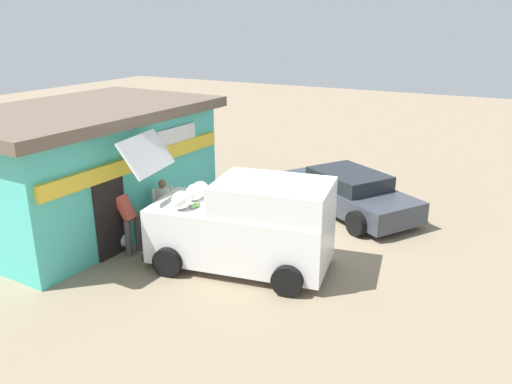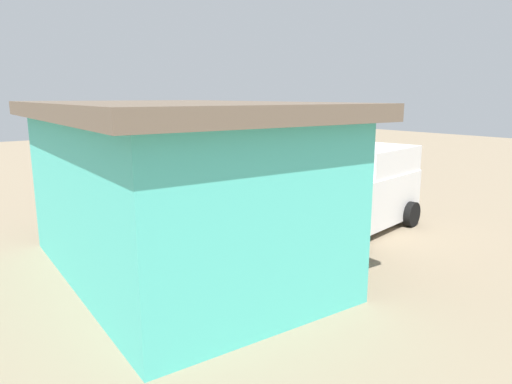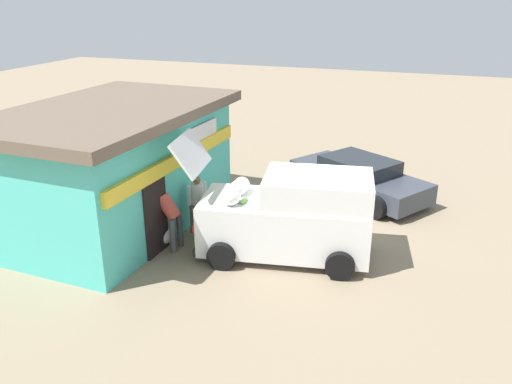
{
  "view_description": "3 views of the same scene",
  "coord_description": "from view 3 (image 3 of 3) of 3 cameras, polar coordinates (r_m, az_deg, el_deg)",
  "views": [
    {
      "loc": [
        -10.3,
        -4.89,
        5.3
      ],
      "look_at": [
        0.53,
        0.91,
        1.12
      ],
      "focal_mm": 35.42,
      "sensor_mm": 36.0,
      "label": 1
    },
    {
      "loc": [
        -8.83,
        9.12,
        3.34
      ],
      "look_at": [
        0.61,
        1.89,
        0.87
      ],
      "focal_mm": 32.5,
      "sensor_mm": 36.0,
      "label": 2
    },
    {
      "loc": [
        -12.14,
        -2.83,
        6.01
      ],
      "look_at": [
        0.06,
        1.54,
        0.95
      ],
      "focal_mm": 36.53,
      "sensor_mm": 36.0,
      "label": 3
    }
  ],
  "objects": [
    {
      "name": "unloaded_banana_pile",
      "position": [
        13.37,
        -10.65,
        -4.64
      ],
      "size": [
        0.8,
        0.85,
        0.51
      ],
      "color": "silver",
      "rests_on": "ground_plane"
    },
    {
      "name": "vendor_standing",
      "position": [
        13.66,
        -6.43,
        -0.85
      ],
      "size": [
        0.5,
        0.47,
        1.54
      ],
      "color": "#726047",
      "rests_on": "ground_plane"
    },
    {
      "name": "storefront_bar",
      "position": [
        14.3,
        -15.25,
        2.78
      ],
      "size": [
        7.0,
        4.7,
        3.23
      ],
      "color": "#4CC6B7",
      "rests_on": "ground_plane"
    },
    {
      "name": "customer_bending",
      "position": [
        12.81,
        -9.47,
        -2.32
      ],
      "size": [
        0.57,
        0.68,
        1.56
      ],
      "color": "#4C4C51",
      "rests_on": "ground_plane"
    },
    {
      "name": "delivery_van",
      "position": [
        12.32,
        3.83,
        -2.63
      ],
      "size": [
        2.69,
        4.73,
        2.85
      ],
      "color": "white",
      "rests_on": "ground_plane"
    },
    {
      "name": "ground_plane",
      "position": [
        13.84,
        5.93,
        -4.54
      ],
      "size": [
        60.0,
        60.0,
        0.0
      ],
      "primitive_type": "plane",
      "color": "gray"
    },
    {
      "name": "paint_bucket",
      "position": [
        14.91,
        -3.83,
        -1.67
      ],
      "size": [
        0.26,
        0.26,
        0.39
      ],
      "primitive_type": "cylinder",
      "color": "silver",
      "rests_on": "ground_plane"
    },
    {
      "name": "parked_sedan",
      "position": [
        16.38,
        11.16,
        1.56
      ],
      "size": [
        3.84,
        4.68,
        1.2
      ],
      "color": "#383D47",
      "rests_on": "ground_plane"
    }
  ]
}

